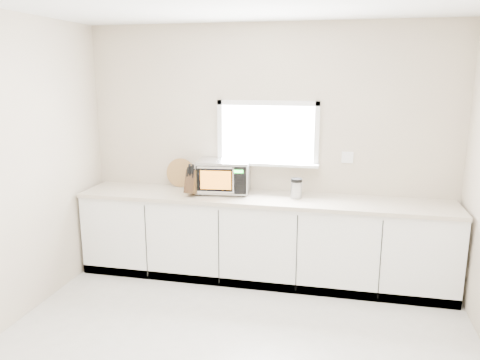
# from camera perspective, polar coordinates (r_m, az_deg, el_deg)

# --- Properties ---
(back_wall) EXTENTS (4.00, 0.17, 2.70)m
(back_wall) POSITION_cam_1_polar(r_m,az_deg,el_deg) (5.10, 3.39, 3.63)
(back_wall) COLOR #B5A290
(back_wall) RESTS_ON ground
(cabinets) EXTENTS (3.92, 0.60, 0.88)m
(cabinets) POSITION_cam_1_polar(r_m,az_deg,el_deg) (5.05, 2.70, -7.31)
(cabinets) COLOR white
(cabinets) RESTS_ON ground
(countertop) EXTENTS (3.92, 0.64, 0.04)m
(countertop) POSITION_cam_1_polar(r_m,az_deg,el_deg) (4.90, 2.74, -2.29)
(countertop) COLOR beige
(countertop) RESTS_ON cabinets
(microwave) EXTENTS (0.59, 0.48, 0.35)m
(microwave) POSITION_cam_1_polar(r_m,az_deg,el_deg) (5.04, -1.97, 0.55)
(microwave) COLOR black
(microwave) RESTS_ON countertop
(knife_block) EXTENTS (0.16, 0.26, 0.35)m
(knife_block) POSITION_cam_1_polar(r_m,az_deg,el_deg) (4.95, -5.69, -0.19)
(knife_block) COLOR #473319
(knife_block) RESTS_ON countertop
(cutting_board) EXTENTS (0.33, 0.08, 0.32)m
(cutting_board) POSITION_cam_1_polar(r_m,az_deg,el_deg) (5.34, -7.28, 0.90)
(cutting_board) COLOR olive
(cutting_board) RESTS_ON countertop
(coffee_grinder) EXTENTS (0.15, 0.15, 0.21)m
(coffee_grinder) POSITION_cam_1_polar(r_m,az_deg,el_deg) (4.87, 6.88, -0.97)
(coffee_grinder) COLOR #B4B6BC
(coffee_grinder) RESTS_ON countertop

